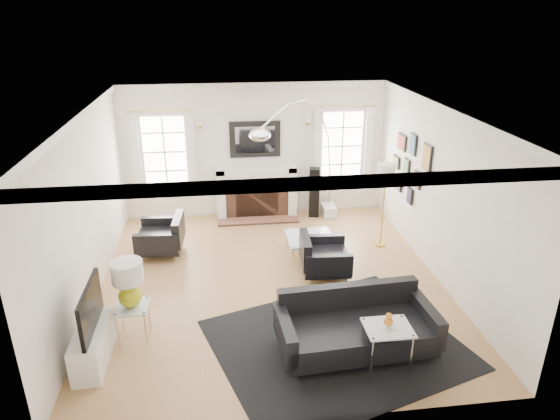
{
  "coord_description": "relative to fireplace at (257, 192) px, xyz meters",
  "views": [
    {
      "loc": [
        -0.75,
        -7.11,
        4.22
      ],
      "look_at": [
        0.19,
        0.3,
        1.14
      ],
      "focal_mm": 32.0,
      "sensor_mm": 36.0,
      "label": 1
    }
  ],
  "objects": [
    {
      "name": "crown_molding",
      "position": [
        0.0,
        -2.79,
        2.2
      ],
      "size": [
        5.5,
        6.0,
        0.12
      ],
      "primitive_type": "cube",
      "color": "white",
      "rests_on": "back_wall"
    },
    {
      "name": "ceiling",
      "position": [
        0.0,
        -2.79,
        2.26
      ],
      "size": [
        5.5,
        6.0,
        0.02
      ],
      "primitive_type": "cube",
      "color": "white",
      "rests_on": "back_wall"
    },
    {
      "name": "side_table_left",
      "position": [
        -2.01,
        -4.02,
        -0.15
      ],
      "size": [
        0.45,
        0.45,
        0.49
      ],
      "color": "silver",
      "rests_on": "floor"
    },
    {
      "name": "stick_floor_lamp",
      "position": [
        2.2,
        -1.71,
        0.85
      ],
      "size": [
        0.32,
        0.32,
        1.6
      ],
      "color": "#B39A3E",
      "rests_on": "floor"
    },
    {
      "name": "fireplace",
      "position": [
        0.0,
        0.0,
        0.0
      ],
      "size": [
        1.7,
        0.69,
        1.11
      ],
      "color": "white",
      "rests_on": "floor"
    },
    {
      "name": "gallery_wall",
      "position": [
        2.72,
        -1.5,
        0.99
      ],
      "size": [
        0.04,
        1.73,
        1.29
      ],
      "color": "black",
      "rests_on": "right_wall"
    },
    {
      "name": "coffee_table",
      "position": [
        0.8,
        -1.95,
        -0.21
      ],
      "size": [
        0.82,
        0.82,
        0.37
      ],
      "color": "silver",
      "rests_on": "floor"
    },
    {
      "name": "arc_floor_lamp",
      "position": [
        0.75,
        -0.82,
        0.93
      ],
      "size": [
        1.92,
        1.78,
        2.71
      ],
      "color": "white",
      "rests_on": "floor"
    },
    {
      "name": "gourd_lamp",
      "position": [
        -2.01,
        -4.02,
        0.34
      ],
      "size": [
        0.42,
        0.42,
        0.67
      ],
      "color": "#B6B817",
      "rests_on": "side_table_left"
    },
    {
      "name": "left_wall",
      "position": [
        -2.75,
        -2.79,
        0.86
      ],
      "size": [
        0.04,
        6.0,
        2.8
      ],
      "primitive_type": "cube",
      "color": "white",
      "rests_on": "floor"
    },
    {
      "name": "window_left",
      "position": [
        -1.85,
        0.16,
        0.92
      ],
      "size": [
        1.24,
        0.15,
        1.62
      ],
      "color": "white",
      "rests_on": "back_wall"
    },
    {
      "name": "right_wall",
      "position": [
        2.75,
        -2.79,
        0.86
      ],
      "size": [
        0.04,
        6.0,
        2.8
      ],
      "primitive_type": "cube",
      "color": "white",
      "rests_on": "floor"
    },
    {
      "name": "tv_unit",
      "position": [
        -2.44,
        -4.49,
        -0.21
      ],
      "size": [
        0.35,
        1.0,
        1.09
      ],
      "color": "white",
      "rests_on": "floor"
    },
    {
      "name": "speaker_tower",
      "position": [
        1.22,
        -0.14,
        -0.01
      ],
      "size": [
        0.25,
        0.25,
        1.07
      ],
      "primitive_type": "cube",
      "rotation": [
        0.0,
        0.0,
        -0.17
      ],
      "color": "black",
      "rests_on": "floor"
    },
    {
      "name": "mantel_mirror",
      "position": [
        0.0,
        0.16,
        1.11
      ],
      "size": [
        1.05,
        0.07,
        0.75
      ],
      "color": "black",
      "rests_on": "back_wall"
    },
    {
      "name": "area_rug",
      "position": [
        0.69,
        -4.54,
        -0.54
      ],
      "size": [
        3.73,
        3.4,
        0.01
      ],
      "primitive_type": "cube",
      "rotation": [
        0.0,
        0.0,
        0.31
      ],
      "color": "black",
      "rests_on": "floor"
    },
    {
      "name": "orange_vase",
      "position": [
        1.17,
        -5.09,
        0.18
      ],
      "size": [
        0.11,
        0.11,
        0.18
      ],
      "color": "orange",
      "rests_on": "nesting_table"
    },
    {
      "name": "floor",
      "position": [
        0.0,
        -2.79,
        -0.54
      ],
      "size": [
        6.0,
        6.0,
        0.0
      ],
      "primitive_type": "plane",
      "color": "#AA7A47",
      "rests_on": "ground"
    },
    {
      "name": "front_wall",
      "position": [
        0.0,
        -5.79,
        0.86
      ],
      "size": [
        5.5,
        0.04,
        2.8
      ],
      "primitive_type": "cube",
      "color": "white",
      "rests_on": "floor"
    },
    {
      "name": "sofa",
      "position": [
        0.89,
        -4.67,
        -0.18
      ],
      "size": [
        2.07,
        1.05,
        0.66
      ],
      "color": "black",
      "rests_on": "floor"
    },
    {
      "name": "back_wall",
      "position": [
        0.0,
        0.21,
        0.86
      ],
      "size": [
        5.5,
        0.04,
        2.8
      ],
      "primitive_type": "cube",
      "color": "white",
      "rests_on": "floor"
    },
    {
      "name": "armchair_left",
      "position": [
        -1.83,
        -1.55,
        -0.21
      ],
      "size": [
        0.85,
        0.93,
        0.6
      ],
      "color": "black",
      "rests_on": "floor"
    },
    {
      "name": "armchair_right",
      "position": [
        0.87,
        -2.67,
        -0.21
      ],
      "size": [
        0.84,
        0.92,
        0.59
      ],
      "color": "black",
      "rests_on": "floor"
    },
    {
      "name": "window_right",
      "position": [
        1.85,
        0.16,
        0.92
      ],
      "size": [
        1.24,
        0.15,
        1.62
      ],
      "color": "white",
      "rests_on": "back_wall"
    },
    {
      "name": "nesting_table",
      "position": [
        1.17,
        -5.09,
        -0.04
      ],
      "size": [
        0.57,
        0.48,
        0.62
      ],
      "color": "silver",
      "rests_on": "floor"
    }
  ]
}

